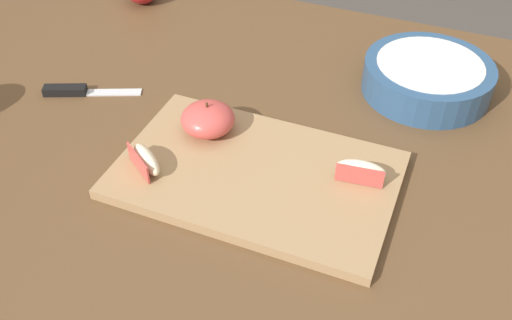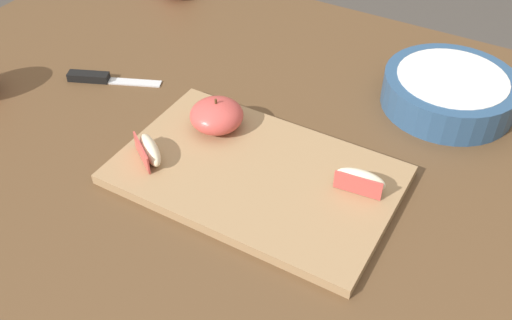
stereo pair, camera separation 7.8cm
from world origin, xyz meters
name	(u,v)px [view 2 (the right image)]	position (x,y,z in m)	size (l,w,h in m)	color
dining_table	(241,183)	(0.00, 0.00, 0.66)	(1.29, 0.93, 0.75)	brown
cutting_board	(256,175)	(0.07, -0.07, 0.76)	(0.38, 0.24, 0.02)	#A37F56
apple_half_skin_up	(217,115)	(-0.03, -0.02, 0.79)	(0.08, 0.08, 0.05)	#D14C47
apple_wedge_middle	(149,150)	(-0.07, -0.12, 0.79)	(0.07, 0.06, 0.03)	beige
apple_wedge_left	(360,180)	(0.21, -0.03, 0.79)	(0.07, 0.03, 0.03)	beige
paring_knife	(97,78)	(-0.29, 0.01, 0.76)	(0.15, 0.08, 0.01)	silver
ceramic_fruit_bowl	(449,91)	(0.25, 0.23, 0.78)	(0.21, 0.21, 0.05)	#2D517A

